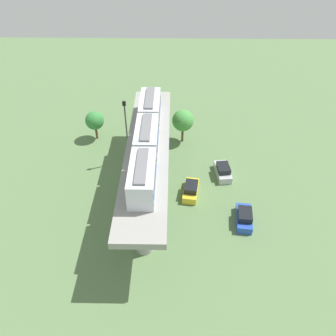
{
  "coord_description": "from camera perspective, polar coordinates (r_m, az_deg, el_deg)",
  "views": [
    {
      "loc": [
        -3.01,
        32.97,
        31.57
      ],
      "look_at": [
        -2.5,
        0.34,
        4.42
      ],
      "focal_mm": 36.18,
      "sensor_mm": 36.0,
      "label": 1
    }
  ],
  "objects": [
    {
      "name": "tree_mid_lot",
      "position": [
        52.79,
        2.53,
        7.98
      ],
      "size": [
        3.34,
        3.34,
        5.49
      ],
      "color": "brown",
      "rests_on": "ground"
    },
    {
      "name": "parked_car_blue",
      "position": [
        42.45,
        12.71,
        -8.11
      ],
      "size": [
        2.25,
        4.37,
        1.76
      ],
      "rotation": [
        0.0,
        0.0,
        -0.11
      ],
      "color": "#284CB7",
      "rests_on": "ground"
    },
    {
      "name": "viaduct",
      "position": [
        42.08,
        -3.4,
        1.56
      ],
      "size": [
        5.2,
        28.85,
        7.36
      ],
      "color": "#999691",
      "rests_on": "ground"
    },
    {
      "name": "parked_car_yellow",
      "position": [
        44.94,
        3.89,
        -3.67
      ],
      "size": [
        2.43,
        4.43,
        1.76
      ],
      "rotation": [
        0.0,
        0.0,
        -0.16
      ],
      "color": "yellow",
      "rests_on": "ground"
    },
    {
      "name": "signal_post",
      "position": [
        47.79,
        -7.0,
        6.38
      ],
      "size": [
        0.44,
        0.28,
        9.96
      ],
      "color": "#4C4C51",
      "rests_on": "ground"
    },
    {
      "name": "tree_near_viaduct",
      "position": [
        54.88,
        -12.27,
        7.8
      ],
      "size": [
        2.91,
        2.91,
        4.79
      ],
      "color": "brown",
      "rests_on": "ground"
    },
    {
      "name": "ground_plane",
      "position": [
        45.74,
        -3.13,
        -3.95
      ],
      "size": [
        120.0,
        120.0,
        0.0
      ],
      "primitive_type": "plane",
      "color": "#5B7A4C"
    },
    {
      "name": "train",
      "position": [
        39.85,
        -3.61,
        4.99
      ],
      "size": [
        2.64,
        20.5,
        3.24
      ],
      "color": "silver",
      "rests_on": "viaduct"
    },
    {
      "name": "parked_car_silver",
      "position": [
        48.32,
        9.22,
        -0.49
      ],
      "size": [
        2.26,
        4.38,
        1.76
      ],
      "rotation": [
        0.0,
        0.0,
        0.11
      ],
      "color": "#B2B5BA",
      "rests_on": "ground"
    }
  ]
}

